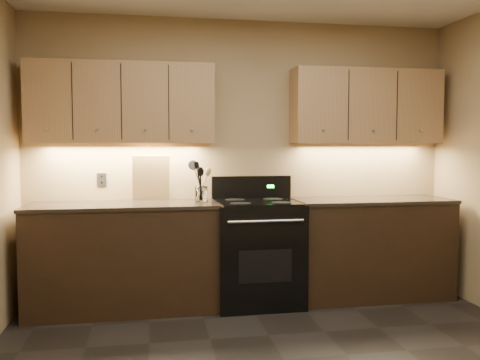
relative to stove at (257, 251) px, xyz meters
name	(u,v)px	position (x,y,z in m)	size (l,w,h in m)	color
wall_back	(242,159)	(-0.08, 0.32, 0.82)	(4.00, 0.04, 2.60)	tan
counter_left	(124,257)	(-1.18, 0.02, -0.01)	(1.62, 0.62, 0.93)	black
counter_right	(370,247)	(1.10, 0.02, -0.01)	(1.46, 0.62, 0.93)	black
stove	(257,251)	(0.00, 0.00, 0.00)	(0.76, 0.68, 1.14)	black
upper_cab_left	(122,103)	(-1.18, 0.17, 1.32)	(1.60, 0.30, 0.70)	#A48352
upper_cab_right	(366,107)	(1.10, 0.17, 1.32)	(1.44, 0.30, 0.70)	#A48352
outlet_plate	(102,180)	(-1.38, 0.31, 0.64)	(0.09, 0.01, 0.12)	#B2B5BA
utensil_crock	(201,195)	(-0.50, 0.04, 0.51)	(0.12, 0.12, 0.14)	white
cutting_board	(151,178)	(-0.94, 0.26, 0.66)	(0.33, 0.02, 0.42)	tan
wooden_spoon	(197,183)	(-0.54, 0.03, 0.62)	(0.06, 0.06, 0.31)	tan
black_spoon	(201,183)	(-0.50, 0.06, 0.61)	(0.06, 0.06, 0.30)	black
black_turner	(202,180)	(-0.49, 0.01, 0.64)	(0.08, 0.08, 0.35)	black
steel_skimmer	(205,180)	(-0.47, 0.03, 0.64)	(0.09, 0.09, 0.35)	silver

